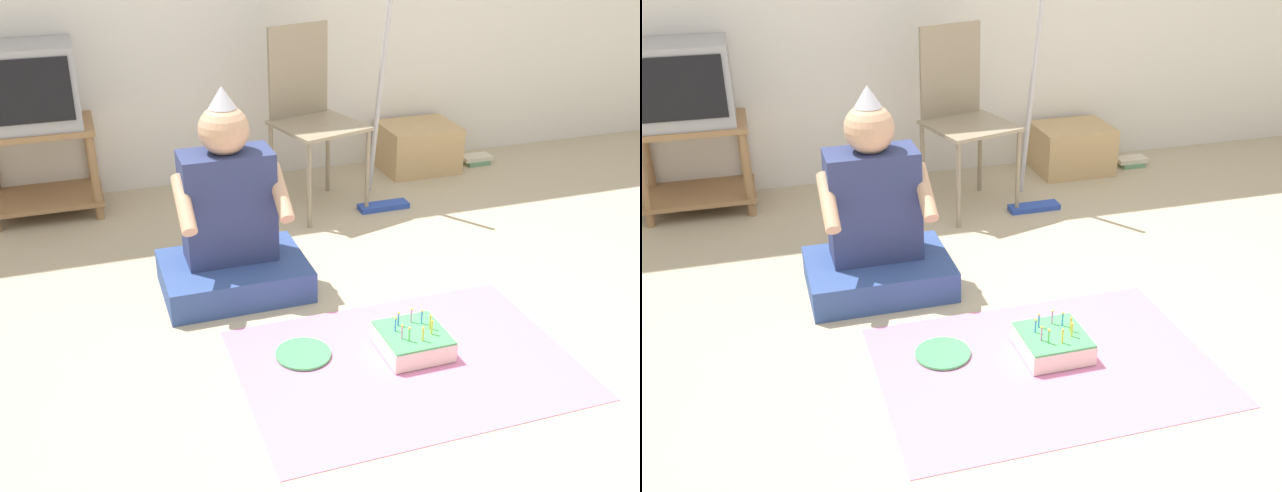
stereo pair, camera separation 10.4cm
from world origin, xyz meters
The scene contains 11 objects.
ground_plane centered at (0.00, 0.00, 0.00)m, with size 16.00×16.00×0.00m, color tan.
tv_stand centered at (-1.39, 1.89, 0.29)m, with size 0.58×0.40×0.49m.
tv centered at (-1.39, 1.90, 0.70)m, with size 0.48×0.39×0.41m.
folding_chair centered at (0.00, 1.58, 0.55)m, with size 0.51×0.51×0.96m.
cardboard_box_stack centered at (0.80, 1.88, 0.14)m, with size 0.45×0.37×0.29m.
dust_mop centered at (0.36, 1.42, 0.35)m, with size 0.28×0.27×1.21m.
book_pile centered at (1.20, 1.86, 0.03)m, with size 0.19×0.14×0.05m.
person_seated centered at (-0.62, 0.76, 0.29)m, with size 0.62×0.46×0.90m.
party_cloth centered at (-0.14, -0.02, 0.00)m, with size 1.24×0.88×0.01m.
birthday_cake centered at (-0.08, 0.05, 0.05)m, with size 0.25×0.25×0.15m.
paper_plate centered at (-0.49, 0.15, 0.01)m, with size 0.21×0.21×0.01m.
Camera 1 is at (-1.18, -2.11, 1.64)m, focal length 42.00 mm.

